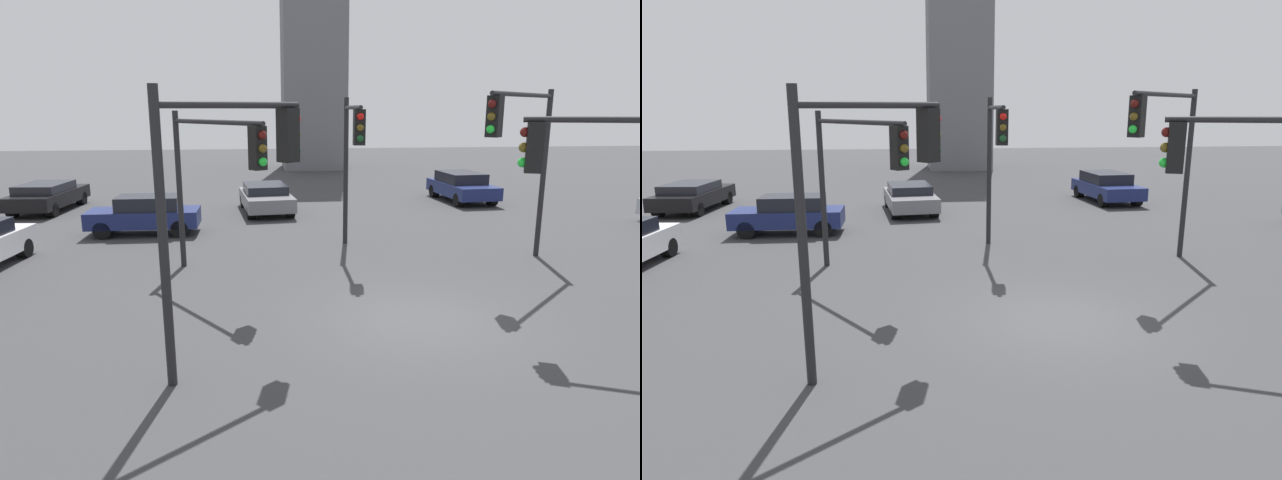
# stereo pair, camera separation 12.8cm
# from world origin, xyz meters

# --- Properties ---
(ground_plane) EXTENTS (107.64, 107.64, 0.00)m
(ground_plane) POSITION_xyz_m (0.00, 0.00, 0.00)
(ground_plane) COLOR #38383A
(traffic_light_0) EXTENTS (2.46, 2.05, 4.93)m
(traffic_light_0) POSITION_xyz_m (-3.89, -1.48, 3.46)
(traffic_light_0) COLOR black
(traffic_light_0) RESTS_ON ground_plane
(traffic_light_1) EXTENTS (3.34, 1.62, 4.72)m
(traffic_light_1) POSITION_xyz_m (3.48, -1.28, 3.31)
(traffic_light_1) COLOR black
(traffic_light_1) RESTS_ON ground_plane
(traffic_light_2) EXTENTS (3.26, 3.07, 5.12)m
(traffic_light_2) POSITION_xyz_m (3.84, 3.42, 3.73)
(traffic_light_2) COLOR black
(traffic_light_2) RESTS_ON ground_plane
(traffic_light_3) EXTENTS (0.33, 3.10, 4.92)m
(traffic_light_3) POSITION_xyz_m (-0.47, 5.83, 3.45)
(traffic_light_3) COLOR black
(traffic_light_3) RESTS_ON ground_plane
(traffic_light_4) EXTENTS (2.55, 3.62, 4.51)m
(traffic_light_4) POSITION_xyz_m (-4.47, 3.24, 3.25)
(traffic_light_4) COLOR black
(traffic_light_4) RESTS_ON ground_plane
(car_0) EXTENTS (2.42, 4.95, 1.29)m
(car_0) POSITION_xyz_m (-12.90, 14.98, 0.71)
(car_0) COLOR black
(car_0) RESTS_ON ground_plane
(car_1) EXTENTS (2.49, 4.60, 1.25)m
(car_1) POSITION_xyz_m (-3.01, 13.52, 0.67)
(car_1) COLOR slate
(car_1) RESTS_ON ground_plane
(car_2) EXTENTS (4.01, 1.66, 1.44)m
(car_2) POSITION_xyz_m (-7.54, 9.50, 0.75)
(car_2) COLOR navy
(car_2) RESTS_ON ground_plane
(car_6) EXTENTS (2.35, 4.61, 1.44)m
(car_6) POSITION_xyz_m (6.87, 15.38, 0.76)
(car_6) COLOR navy
(car_6) RESTS_ON ground_plane
(skyline_tower) EXTENTS (4.68, 4.68, 24.33)m
(skyline_tower) POSITION_xyz_m (1.14, 32.11, 12.17)
(skyline_tower) COLOR slate
(skyline_tower) RESTS_ON ground_plane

